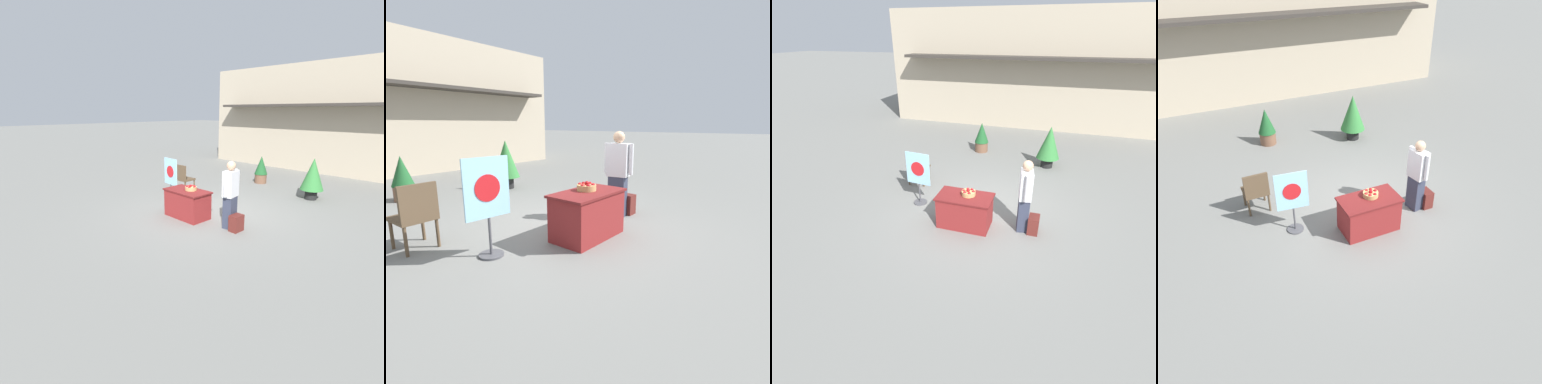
% 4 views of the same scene
% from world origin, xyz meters
% --- Properties ---
extents(ground_plane, '(120.00, 120.00, 0.00)m').
position_xyz_m(ground_plane, '(0.00, 0.00, 0.00)').
color(ground_plane, slate).
extents(storefront_building, '(13.98, 5.48, 5.08)m').
position_xyz_m(storefront_building, '(0.34, 10.12, 2.54)').
color(storefront_building, '#B7A88E').
rests_on(storefront_building, ground_plane).
extents(display_table, '(1.29, 0.73, 0.78)m').
position_xyz_m(display_table, '(-0.27, -0.75, 0.39)').
color(display_table, maroon).
rests_on(display_table, ground_plane).
extents(apple_basket, '(0.32, 0.32, 0.16)m').
position_xyz_m(apple_basket, '(-0.20, -0.67, 0.85)').
color(apple_basket, tan).
rests_on(apple_basket, display_table).
extents(person_visitor, '(0.33, 0.60, 1.73)m').
position_xyz_m(person_visitor, '(1.06, -0.51, 0.89)').
color(person_visitor, '#33384C').
rests_on(person_visitor, ground_plane).
extents(backpack, '(0.24, 0.34, 0.42)m').
position_xyz_m(backpack, '(1.33, -0.57, 0.21)').
color(backpack, maroon).
rests_on(backpack, ground_plane).
extents(poster_board, '(0.68, 0.36, 1.44)m').
position_xyz_m(poster_board, '(-1.74, -0.12, 0.81)').
color(poster_board, '#4C4C51').
rests_on(poster_board, ground_plane).
extents(patio_chair, '(0.56, 0.56, 1.04)m').
position_xyz_m(patio_chair, '(-2.29, 0.93, 0.58)').
color(patio_chair, brown).
rests_on(patio_chair, ground_plane).
extents(potted_plant_near_left, '(0.53, 0.53, 1.12)m').
position_xyz_m(potted_plant_near_left, '(-1.17, 4.26, 0.58)').
color(potted_plant_near_left, brown).
rests_on(potted_plant_near_left, ground_plane).
extents(potted_plant_near_right, '(0.76, 0.76, 1.41)m').
position_xyz_m(potted_plant_near_right, '(1.36, 3.47, 0.82)').
color(potted_plant_near_right, black).
rests_on(potted_plant_near_right, ground_plane).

